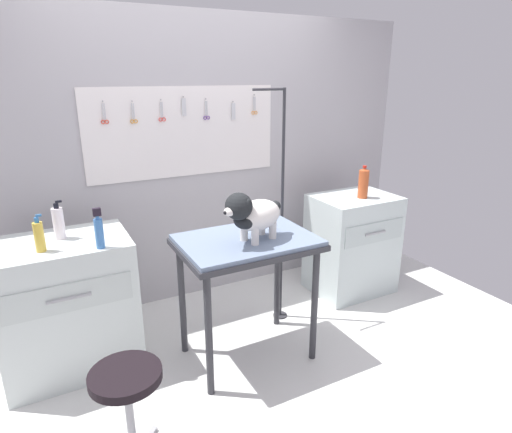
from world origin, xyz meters
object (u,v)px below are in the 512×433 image
Objects in this scene: grooming_arm at (281,219)px; counter_left at (69,305)px; dog at (253,214)px; shampoo_bottle at (39,236)px; soda_bottle at (363,183)px; stool at (127,389)px; grooming_table at (247,253)px; cabinet_right at (352,244)px.

counter_left is at bearing 175.32° from grooming_arm.
grooming_arm is 1.55m from counter_left.
shampoo_bottle is (-1.16, 0.39, -0.07)m from dog.
soda_bottle reaches higher than shampoo_bottle.
grooming_arm reaches higher than stool.
stool is at bearing -80.19° from counter_left.
stool is at bearing -153.73° from dog.
counter_left is 0.55m from shampoo_bottle.
soda_bottle is (1.25, 0.44, -0.05)m from dog.
grooming_arm is 7.97× the size of shampoo_bottle.
stool is at bearing -150.24° from grooming_table.
soda_bottle reaches higher than grooming_table.
grooming_table is 3.92× the size of shampoo_bottle.
counter_left is at bearing 50.44° from shampoo_bottle.
soda_bottle is (1.26, 0.37, 0.23)m from grooming_table.
grooming_table is at bearing -144.08° from grooming_arm.
counter_left is 1.01× the size of cabinet_right.
grooming_table is 1.21m from shampoo_bottle.
shampoo_bottle reaches higher than counter_left.
cabinet_right is (1.23, 0.50, -0.60)m from dog.
grooming_arm is at bearing -171.67° from cabinet_right.
grooming_arm reaches higher than grooming_table.
grooming_table is at bearing 29.76° from stool.
cabinet_right reaches higher than stool.
soda_bottle is (2.15, 0.88, 0.55)m from stool.
shampoo_bottle reaches higher than stool.
counter_left reaches higher than cabinet_right.
cabinet_right is (1.24, 0.44, -0.32)m from grooming_table.
grooming_arm is at bearing 31.89° from stool.
grooming_table is 0.49× the size of grooming_arm.
counter_left is (-1.49, 0.12, -0.38)m from grooming_arm.
grooming_arm is 0.83m from soda_bottle.
cabinet_right is at bearing 8.33° from grooming_arm.
cabinet_right is 0.56m from soda_bottle.
soda_bottle is at bearing -1.71° from counter_left.
grooming_arm reaches higher than cabinet_right.
dog reaches higher than counter_left.
grooming_table is at bearing -22.76° from counter_left.
counter_left is 3.23× the size of soda_bottle.
cabinet_right is at bearing 19.41° from grooming_table.
dog is 1.32m from counter_left.
grooming_table is 1.07m from stool.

